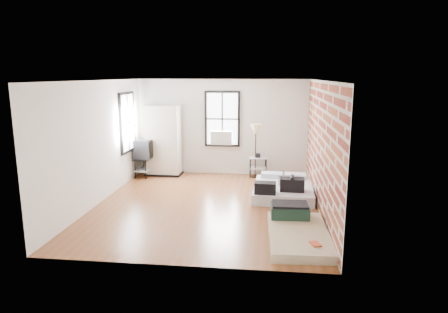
# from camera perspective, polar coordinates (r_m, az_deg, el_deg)

# --- Properties ---
(ground) EXTENTS (6.00, 6.00, 0.00)m
(ground) POSITION_cam_1_polar(r_m,az_deg,el_deg) (9.21, -2.43, -6.89)
(ground) COLOR brown
(ground) RESTS_ON ground
(room_shell) EXTENTS (5.02, 6.02, 2.80)m
(room_shell) POSITION_cam_1_polar(r_m,az_deg,el_deg) (9.14, -0.74, 4.17)
(room_shell) COLOR silver
(room_shell) RESTS_ON ground
(mattress_main) EXTENTS (1.49, 1.98, 0.62)m
(mattress_main) POSITION_cam_1_polar(r_m,az_deg,el_deg) (9.94, 8.41, -4.58)
(mattress_main) COLOR silver
(mattress_main) RESTS_ON ground
(mattress_bare) EXTENTS (1.13, 2.05, 0.43)m
(mattress_bare) POSITION_cam_1_polar(r_m,az_deg,el_deg) (7.60, 10.30, -10.11)
(mattress_bare) COLOR beige
(mattress_bare) RESTS_ON ground
(wardrobe) EXTENTS (1.05, 0.62, 2.05)m
(wardrobe) POSITION_cam_1_polar(r_m,az_deg,el_deg) (11.85, -8.68, 2.25)
(wardrobe) COLOR black
(wardrobe) RESTS_ON ground
(side_table) EXTENTS (0.55, 0.45, 0.68)m
(side_table) POSITION_cam_1_polar(r_m,az_deg,el_deg) (11.61, 4.89, -0.67)
(side_table) COLOR black
(side_table) RESTS_ON ground
(floor_lamp) EXTENTS (0.33, 0.33, 1.54)m
(floor_lamp) POSITION_cam_1_polar(r_m,az_deg,el_deg) (11.40, 4.56, 3.47)
(floor_lamp) COLOR black
(floor_lamp) RESTS_ON ground
(tv_stand) EXTENTS (0.59, 0.81, 1.09)m
(tv_stand) POSITION_cam_1_polar(r_m,az_deg,el_deg) (11.79, -11.32, 0.95)
(tv_stand) COLOR black
(tv_stand) RESTS_ON ground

